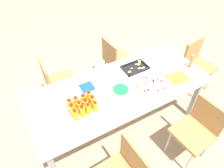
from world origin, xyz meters
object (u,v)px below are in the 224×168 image
object	(u,v)px
chair_end	(197,62)
juice_bottle_5	(80,107)
plate_stack	(121,89)
juice_bottle_7	(93,101)
chair_far_right	(116,58)
juice_bottle_3	(95,107)
chair_near_right	(198,128)
juice_bottle_11	(89,97)
napkin_stack	(87,87)
juice_bottle_6	(86,104)
juice_bottle_2	(88,109)
chair_far_left	(56,81)
juice_bottle_4	(72,109)
party_table	(120,91)
juice_bottle_0	(75,115)
cardboard_tube	(191,62)
juice_bottle_9	(76,102)
fruit_pizza	(151,85)
juice_bottle_8	(70,105)
juice_bottle_10	(84,99)
snack_tray	(136,67)
juice_bottle_1	(82,111)
paper_folder	(178,78)

from	to	relation	value
chair_end	juice_bottle_5	bearing A→B (deg)	-1.89
plate_stack	juice_bottle_7	bearing A→B (deg)	-173.02
chair_end	chair_far_right	size ratio (longest dim) A/B	1.00
juice_bottle_3	chair_near_right	bearing A→B (deg)	-31.73
juice_bottle_11	napkin_stack	distance (m)	0.22
juice_bottle_3	juice_bottle_6	xyz separation A→B (m)	(-0.07, 0.08, -0.00)
juice_bottle_2	chair_far_left	bearing A→B (deg)	95.88
chair_near_right	juice_bottle_6	xyz separation A→B (m)	(-1.04, 0.67, 0.32)
chair_end	juice_bottle_4	size ratio (longest dim) A/B	5.82
party_table	juice_bottle_0	world-z (taller)	juice_bottle_0
juice_bottle_11	cardboard_tube	xyz separation A→B (m)	(1.38, -0.11, 0.02)
juice_bottle_4	juice_bottle_5	world-z (taller)	juice_bottle_4
juice_bottle_9	fruit_pizza	distance (m)	0.89
plate_stack	cardboard_tube	world-z (taller)	cardboard_tube
juice_bottle_4	juice_bottle_8	bearing A→B (deg)	86.55
juice_bottle_5	cardboard_tube	size ratio (longest dim) A/B	0.74
juice_bottle_10	napkin_stack	bearing A→B (deg)	58.11
chair_far_left	juice_bottle_0	xyz separation A→B (m)	(-0.05, -0.94, 0.32)
juice_bottle_6	juice_bottle_9	bearing A→B (deg)	133.44
chair_end	snack_tray	world-z (taller)	chair_end
chair_far_right	juice_bottle_5	bearing A→B (deg)	-50.59
juice_bottle_1	juice_bottle_11	xyz separation A→B (m)	(0.14, 0.15, -0.00)
juice_bottle_1	juice_bottle_6	size ratio (longest dim) A/B	1.10
juice_bottle_5	cardboard_tube	world-z (taller)	cardboard_tube
juice_bottle_1	plate_stack	size ratio (longest dim) A/B	0.83
fruit_pizza	snack_tray	distance (m)	0.36
snack_tray	juice_bottle_6	bearing A→B (deg)	-160.38
chair_far_left	napkin_stack	xyz separation A→B (m)	(0.23, -0.59, 0.27)
juice_bottle_4	juice_bottle_11	size ratio (longest dim) A/B	0.99
juice_bottle_6	plate_stack	distance (m)	0.47
chair_near_right	juice_bottle_8	size ratio (longest dim) A/B	5.73
juice_bottle_5	plate_stack	world-z (taller)	juice_bottle_5
chair_far_left	juice_bottle_4	xyz separation A→B (m)	(-0.05, -0.86, 0.33)
juice_bottle_7	juice_bottle_1	bearing A→B (deg)	-152.07
chair_near_right	snack_tray	distance (m)	1.03
juice_bottle_7	paper_folder	world-z (taller)	juice_bottle_7
juice_bottle_11	juice_bottle_0	bearing A→B (deg)	-145.28
chair_far_right	juice_bottle_2	xyz separation A→B (m)	(-0.89, -0.98, 0.32)
juice_bottle_1	juice_bottle_8	xyz separation A→B (m)	(-0.08, 0.15, -0.00)
chair_near_right	chair_far_right	size ratio (longest dim) A/B	1.00
party_table	juice_bottle_7	world-z (taller)	juice_bottle_7
snack_tray	plate_stack	distance (m)	0.44
party_table	juice_bottle_7	distance (m)	0.43
juice_bottle_0	juice_bottle_7	size ratio (longest dim) A/B	0.99
chair_far_right	juice_bottle_6	distance (m)	1.31
fruit_pizza	snack_tray	bearing A→B (deg)	85.35
party_table	paper_folder	world-z (taller)	paper_folder
plate_stack	paper_folder	bearing A→B (deg)	-13.19
juice_bottle_0	plate_stack	xyz separation A→B (m)	(0.60, 0.13, -0.05)
juice_bottle_5	chair_far_left	bearing A→B (deg)	91.98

